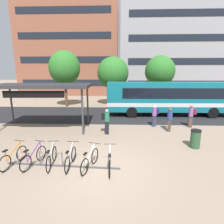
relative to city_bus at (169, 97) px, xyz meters
name	(u,v)px	position (x,y,z in m)	size (l,w,h in m)	color
ground	(100,169)	(-5.67, -10.31, -1.78)	(200.00, 200.00, 0.00)	gray
bus_lane_asphalt	(111,114)	(-5.67, 0.00, -1.77)	(80.00, 7.20, 0.01)	#232326
city_bus	(169,97)	(0.00, 0.00, 0.00)	(12.06, 2.72, 3.20)	#0F6070
bike_rack	(62,165)	(-7.34, -10.20, -1.69)	(5.14, 0.37, 0.70)	#47474C
parked_bicycle_orange_0	(14,157)	(-9.54, -10.16, -1.39)	(0.52, 1.71, 0.99)	black
parked_bicycle_purple_1	(34,157)	(-8.63, -10.14, -1.39)	(0.59, 1.69, 0.99)	black
parked_bicycle_silver_2	(52,158)	(-7.83, -10.15, -1.39)	(0.52, 1.72, 0.99)	black
parked_bicycle_silver_3	(71,158)	(-6.97, -10.18, -1.39)	(0.52, 1.72, 0.99)	black
parked_bicycle_white_4	(90,160)	(-6.09, -10.31, -1.39)	(0.66, 1.66, 0.99)	black
parked_bicycle_white_5	(110,162)	(-5.22, -10.41, -1.39)	(0.52, 1.72, 0.99)	black
transit_shelter	(42,87)	(-10.34, -4.86, 1.32)	(7.02, 3.68, 3.29)	#38383D
commuter_navy_pack_0	(155,114)	(-2.09, -3.95, -0.81)	(0.61, 0.54, 1.66)	#2D3851
commuter_black_pack_1	(106,120)	(-5.68, -5.86, -0.78)	(0.53, 0.35, 1.73)	black
commuter_maroon_pack_2	(191,115)	(0.63, -4.08, -0.78)	(0.55, 0.37, 1.73)	#47382D
commuter_red_pack_3	(170,118)	(-1.26, -5.10, -0.80)	(0.47, 0.60, 1.70)	#47382D
trash_bin	(195,139)	(-0.62, -7.90, -1.26)	(0.55, 0.55, 1.03)	#284C2D
street_tree_0	(160,71)	(0.31, 5.80, 2.51)	(3.74, 3.74, 6.22)	brown
street_tree_1	(113,73)	(-5.61, 5.39, 2.29)	(3.91, 3.91, 6.06)	brown
street_tree_2	(65,68)	(-11.30, 4.04, 2.87)	(3.65, 3.65, 6.66)	brown
building_left_wing	(75,54)	(-14.17, 21.32, 6.12)	(18.15, 14.03, 15.78)	brown
building_right_wing	(181,35)	(6.85, 19.22, 9.40)	(23.11, 10.72, 22.35)	gray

